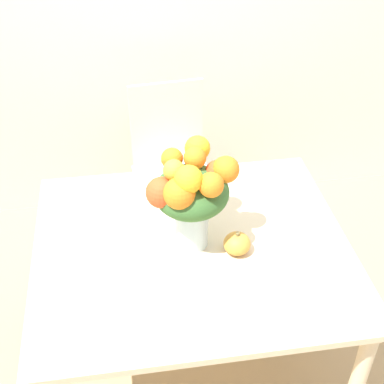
{
  "coord_description": "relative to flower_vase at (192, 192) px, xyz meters",
  "views": [
    {
      "loc": [
        -0.23,
        -1.54,
        2.18
      ],
      "look_at": [
        0.0,
        0.01,
        1.0
      ],
      "focal_mm": 50.0,
      "sensor_mm": 36.0,
      "label": 1
    }
  ],
  "objects": [
    {
      "name": "ground_plane",
      "position": [
        -0.0,
        -0.01,
        -1.0
      ],
      "size": [
        12.0,
        12.0,
        0.0
      ],
      "primitive_type": "plane",
      "color": "tan"
    },
    {
      "name": "flower_vase",
      "position": [
        0.0,
        0.0,
        0.0
      ],
      "size": [
        0.35,
        0.32,
        0.42
      ],
      "color": "silver",
      "rests_on": "dining_table"
    },
    {
      "name": "dining_chair_near_window",
      "position": [
        0.02,
        0.87,
        -0.5
      ],
      "size": [
        0.46,
        0.46,
        0.97
      ],
      "rotation": [
        0.0,
        0.0,
        0.09
      ],
      "color": "silver",
      "rests_on": "ground_plane"
    },
    {
      "name": "dining_table",
      "position": [
        -0.0,
        -0.01,
        -0.34
      ],
      "size": [
        1.23,
        1.07,
        0.75
      ],
      "color": "beige",
      "rests_on": "ground_plane"
    },
    {
      "name": "pumpkin",
      "position": [
        0.16,
        -0.07,
        -0.21
      ],
      "size": [
        0.11,
        0.11,
        0.1
      ],
      "color": "gold",
      "rests_on": "dining_table"
    }
  ]
}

